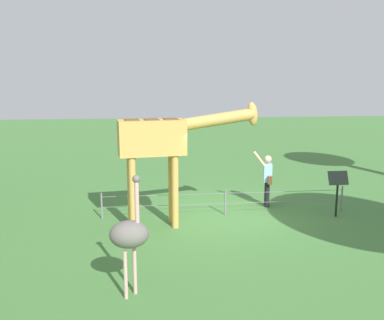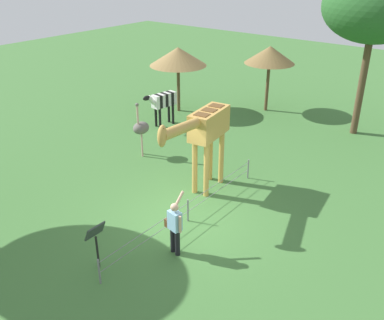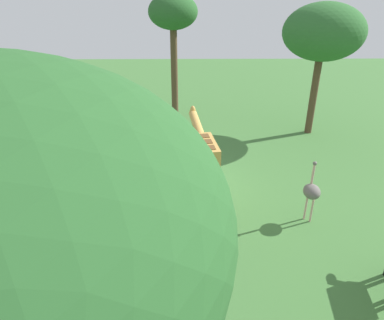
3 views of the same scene
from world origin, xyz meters
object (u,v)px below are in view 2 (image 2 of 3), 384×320
(zebra, at_px, (163,102))
(tree_west, at_px, (376,7))
(ostrich, at_px, (141,128))
(shade_hut_near, at_px, (178,57))
(info_sign, at_px, (96,237))
(giraffe, at_px, (204,131))
(shade_hut_far, at_px, (270,55))
(visitor, at_px, (175,225))

(zebra, distance_m, tree_west, 9.77)
(ostrich, distance_m, shade_hut_near, 5.80)
(tree_west, height_order, info_sign, tree_west)
(shade_hut_near, height_order, tree_west, tree_west)
(giraffe, distance_m, shade_hut_near, 8.38)
(tree_west, bearing_deg, zebra, -58.09)
(ostrich, relative_size, tree_west, 0.32)
(ostrich, height_order, shade_hut_far, shade_hut_far)
(giraffe, relative_size, shade_hut_near, 1.17)
(shade_hut_near, xyz_separation_m, info_sign, (10.73, 6.17, -1.85))
(tree_west, bearing_deg, giraffe, -14.88)
(zebra, xyz_separation_m, ostrich, (3.02, 1.52, 0.01))
(visitor, xyz_separation_m, info_sign, (1.68, -1.20, 0.05))
(info_sign, bearing_deg, giraffe, -177.59)
(giraffe, bearing_deg, shade_hut_near, -134.48)
(giraffe, xyz_separation_m, info_sign, (4.88, 0.21, -1.29))
(giraffe, height_order, zebra, giraffe)
(visitor, distance_m, tree_west, 12.52)
(visitor, relative_size, tree_west, 0.25)
(giraffe, xyz_separation_m, zebra, (-3.80, -5.20, -1.08))
(shade_hut_near, height_order, info_sign, shade_hut_near)
(giraffe, height_order, info_sign, giraffe)
(tree_west, bearing_deg, info_sign, -8.70)
(visitor, distance_m, info_sign, 2.07)
(shade_hut_far, relative_size, tree_west, 0.47)
(visitor, relative_size, shade_hut_far, 0.53)
(visitor, xyz_separation_m, tree_west, (-11.63, 0.84, 4.56))
(shade_hut_far, bearing_deg, shade_hut_near, -51.00)
(giraffe, xyz_separation_m, shade_hut_far, (-8.71, -2.45, 0.61))
(ostrich, xyz_separation_m, info_sign, (5.66, 3.89, -0.23))
(ostrich, bearing_deg, visitor, 51.98)
(giraffe, height_order, shade_hut_near, giraffe)
(zebra, bearing_deg, giraffe, 53.85)
(zebra, xyz_separation_m, tree_west, (-4.64, 7.45, 4.30))
(giraffe, relative_size, visitor, 2.18)
(zebra, relative_size, shade_hut_far, 0.55)
(giraffe, xyz_separation_m, shade_hut_near, (-5.86, -5.96, 0.55))
(ostrich, distance_m, shade_hut_far, 8.19)
(zebra, distance_m, shade_hut_far, 5.87)
(info_sign, bearing_deg, shade_hut_far, -168.95)
(zebra, relative_size, ostrich, 0.81)
(giraffe, relative_size, zebra, 2.08)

